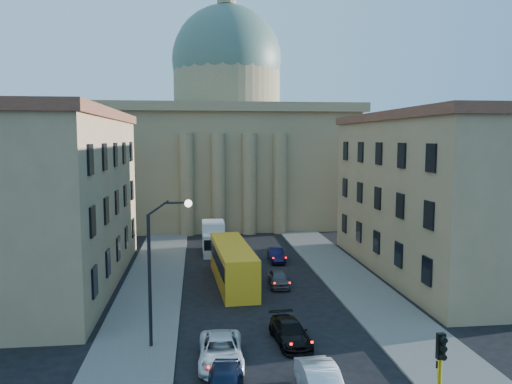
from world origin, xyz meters
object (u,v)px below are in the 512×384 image
(traffic_light, at_px, (440,373))
(city_bus, at_px, (233,263))
(car_right_near, at_px, (322,384))
(car_left_near, at_px, (225,384))
(box_truck, at_px, (214,239))
(street_lamp, at_px, (158,260))

(traffic_light, bearing_deg, city_bus, 107.29)
(traffic_light, distance_m, city_bus, 23.76)
(traffic_light, relative_size, city_bus, 0.36)
(traffic_light, relative_size, car_right_near, 0.90)
(city_bus, bearing_deg, car_left_near, -98.87)
(car_right_near, bearing_deg, traffic_light, -36.86)
(traffic_light, height_order, box_truck, traffic_light)
(car_right_near, height_order, box_truck, box_truck)
(car_left_near, height_order, box_truck, box_truck)
(car_left_near, relative_size, city_bus, 0.37)
(street_lamp, distance_m, car_right_near, 11.53)
(car_right_near, xyz_separation_m, box_truck, (-4.03, 31.36, 0.76))
(box_truck, bearing_deg, city_bus, -84.14)
(street_lamp, xyz_separation_m, city_bus, (5.21, 12.68, -3.49))
(car_right_near, bearing_deg, car_left_near, 170.84)
(car_left_near, height_order, car_right_near, car_right_near)
(car_right_near, distance_m, city_bus, 19.87)
(city_bus, bearing_deg, traffic_light, -76.35)
(car_left_near, bearing_deg, car_right_near, -1.74)
(traffic_light, distance_m, car_left_near, 9.70)
(city_bus, bearing_deg, box_truck, 92.37)
(street_lamp, height_order, car_left_near, street_lamp)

